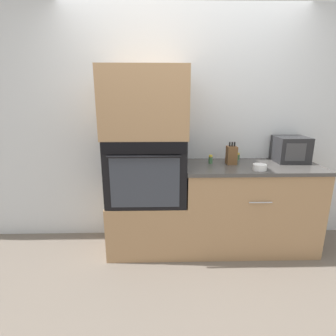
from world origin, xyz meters
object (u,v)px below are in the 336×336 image
object	(u,v)px
knife_block	(231,155)
bowl	(260,167)
microwave	(290,149)
condiment_jar_near	(211,159)
wall_oven	(147,169)
condiment_jar_far	(234,157)
condiment_jar_mid	(238,157)

from	to	relation	value
knife_block	bowl	world-z (taller)	knife_block
microwave	condiment_jar_near	world-z (taller)	microwave
wall_oven	microwave	size ratio (longest dim) A/B	2.37
condiment_jar_near	microwave	bearing A→B (deg)	4.41
bowl	knife_block	bearing A→B (deg)	132.30
microwave	condiment_jar_near	distance (m)	0.87
knife_block	bowl	xyz separation A→B (m)	(0.21, -0.23, -0.07)
wall_oven	condiment_jar_far	bearing A→B (deg)	8.40
wall_oven	bowl	bearing A→B (deg)	-9.63
condiment_jar_near	condiment_jar_mid	distance (m)	0.36
wall_oven	bowl	world-z (taller)	wall_oven
condiment_jar_far	bowl	bearing A→B (deg)	-63.10
wall_oven	knife_block	distance (m)	0.88
bowl	condiment_jar_near	world-z (taller)	condiment_jar_near
wall_oven	condiment_jar_far	distance (m)	0.94
condiment_jar_mid	condiment_jar_near	bearing A→B (deg)	-155.45
condiment_jar_mid	condiment_jar_far	size ratio (longest dim) A/B	0.72
wall_oven	condiment_jar_near	distance (m)	0.67
condiment_jar_mid	bowl	bearing A→B (deg)	-77.02
microwave	knife_block	xyz separation A→B (m)	(-0.65, -0.09, -0.04)
microwave	condiment_jar_far	distance (m)	0.61
bowl	condiment_jar_mid	world-z (taller)	condiment_jar_mid
wall_oven	microwave	world-z (taller)	wall_oven
knife_block	condiment_jar_mid	bearing A→B (deg)	55.48
microwave	condiment_jar_mid	xyz separation A→B (m)	(-0.53, 0.08, -0.10)
wall_oven	bowl	xyz separation A→B (m)	(1.09, -0.18, 0.06)
wall_oven	condiment_jar_far	xyz separation A→B (m)	(0.92, 0.14, 0.09)
bowl	condiment_jar_near	size ratio (longest dim) A/B	1.43
knife_block	condiment_jar_far	world-z (taller)	knife_block
microwave	knife_block	world-z (taller)	microwave
bowl	condiment_jar_mid	size ratio (longest dim) A/B	1.65
bowl	condiment_jar_far	xyz separation A→B (m)	(-0.16, 0.32, 0.03)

